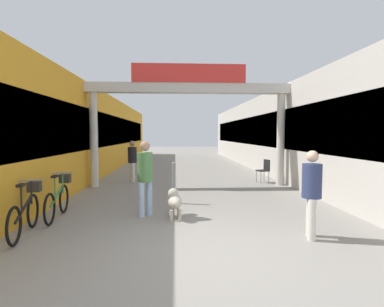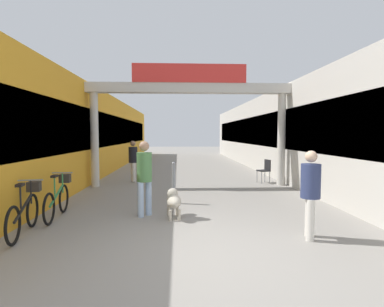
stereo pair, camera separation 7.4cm
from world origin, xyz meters
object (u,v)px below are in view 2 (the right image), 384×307
at_px(pedestrian_with_dog, 144,173).
at_px(dog_on_leash, 174,200).
at_px(bicycle_black_nearest, 26,210).
at_px(bicycle_green_second, 58,198).
at_px(pedestrian_companion, 310,189).
at_px(bollard_post_metal, 174,182).
at_px(cafe_chair_black_nearer, 265,169).
at_px(pedestrian_carrying_crate, 133,158).

distance_m(pedestrian_with_dog, dog_on_leash, 0.89).
xyz_separation_m(bicycle_black_nearest, bicycle_green_second, (0.17, 1.11, 0.00)).
distance_m(dog_on_leash, bicycle_green_second, 2.59).
xyz_separation_m(pedestrian_companion, bollard_post_metal, (-2.46, 2.84, -0.32)).
bearing_deg(dog_on_leash, bicycle_black_nearest, -160.53).
bearing_deg(pedestrian_companion, cafe_chair_black_nearer, 80.78).
height_order(pedestrian_companion, bicycle_black_nearest, pedestrian_companion).
bearing_deg(bicycle_green_second, bollard_post_metal, 25.12).
height_order(pedestrian_with_dog, pedestrian_carrying_crate, pedestrian_with_dog).
bearing_deg(dog_on_leash, pedestrian_with_dog, 169.84).
height_order(dog_on_leash, cafe_chair_black_nearer, cafe_chair_black_nearer).
distance_m(pedestrian_carrying_crate, bollard_post_metal, 4.14).
xyz_separation_m(pedestrian_with_dog, bollard_post_metal, (0.64, 1.23, -0.41)).
height_order(bollard_post_metal, cafe_chair_black_nearer, bollard_post_metal).
bearing_deg(bicycle_black_nearest, bollard_post_metal, 40.26).
relative_size(pedestrian_companion, pedestrian_carrying_crate, 0.98).
relative_size(pedestrian_with_dog, dog_on_leash, 2.02).
bearing_deg(pedestrian_with_dog, bollard_post_metal, 62.42).
height_order(pedestrian_carrying_crate, bicycle_black_nearest, pedestrian_carrying_crate).
xyz_separation_m(pedestrian_with_dog, pedestrian_companion, (3.10, -1.61, -0.08)).
bearing_deg(dog_on_leash, pedestrian_companion, -31.50).
relative_size(pedestrian_with_dog, bollard_post_metal, 1.52).
distance_m(bicycle_black_nearest, bicycle_green_second, 1.13).
xyz_separation_m(pedestrian_companion, dog_on_leash, (-2.44, 1.50, -0.51)).
bearing_deg(cafe_chair_black_nearer, pedestrian_with_dog, -132.42).
xyz_separation_m(pedestrian_carrying_crate, bicycle_green_second, (-0.93, -4.99, -0.47)).
xyz_separation_m(dog_on_leash, bicycle_black_nearest, (-2.75, -0.97, 0.05)).
bearing_deg(cafe_chair_black_nearer, pedestrian_companion, -99.22).
bearing_deg(pedestrian_carrying_crate, cafe_chair_black_nearer, -6.03).
height_order(bicycle_black_nearest, bicycle_green_second, same).
distance_m(bollard_post_metal, cafe_chair_black_nearer, 4.73).
height_order(bicycle_green_second, bollard_post_metal, bollard_post_metal).
bearing_deg(cafe_chair_black_nearer, bicycle_black_nearest, -138.02).
relative_size(pedestrian_with_dog, bicycle_green_second, 1.01).
bearing_deg(cafe_chair_black_nearer, bollard_post_metal, -136.72).
xyz_separation_m(pedestrian_companion, cafe_chair_black_nearer, (0.99, 6.09, -0.35)).
distance_m(pedestrian_companion, pedestrian_carrying_crate, 7.79).
bearing_deg(bicycle_green_second, pedestrian_with_dog, -0.69).
xyz_separation_m(pedestrian_carrying_crate, dog_on_leash, (1.66, -5.13, -0.53)).
bearing_deg(pedestrian_carrying_crate, bicycle_green_second, -100.56).
relative_size(pedestrian_carrying_crate, bicycle_green_second, 0.95).
bearing_deg(bicycle_black_nearest, pedestrian_with_dog, 27.49).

